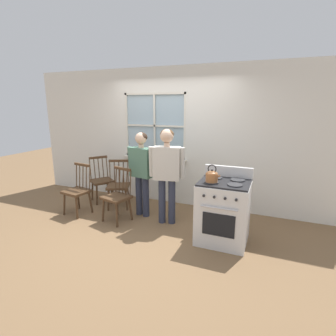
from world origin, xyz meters
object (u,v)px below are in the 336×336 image
at_px(chair_near_wall, 118,186).
at_px(kettle, 212,176).
at_px(chair_by_window, 78,191).
at_px(stove, 223,211).
at_px(potted_plant, 163,154).
at_px(chair_center_cluster, 117,197).
at_px(person_teen_center, 167,167).
at_px(person_elderly_left, 142,166).
at_px(chair_near_stove, 102,181).

bearing_deg(chair_near_wall, kettle, -43.20).
distance_m(chair_by_window, kettle, 2.59).
xyz_separation_m(stove, kettle, (-0.16, -0.13, 0.55)).
bearing_deg(potted_plant, kettle, -44.43).
bearing_deg(chair_near_wall, stove, -38.66).
bearing_deg(potted_plant, stove, -38.04).
relative_size(chair_center_cluster, person_teen_center, 0.58).
bearing_deg(person_elderly_left, chair_near_wall, 175.24).
xyz_separation_m(person_elderly_left, stove, (1.54, -0.38, -0.45)).
height_order(stove, potted_plant, potted_plant).
bearing_deg(chair_by_window, chair_near_stove, 99.43).
height_order(chair_by_window, chair_near_stove, same).
xyz_separation_m(chair_near_stove, stove, (2.68, -0.73, 0.04)).
xyz_separation_m(chair_near_wall, kettle, (2.00, -0.69, 0.59)).
height_order(chair_center_cluster, stove, stove).
xyz_separation_m(chair_near_wall, chair_near_stove, (-0.52, 0.17, 0.00)).
relative_size(chair_near_wall, stove, 0.86).
height_order(chair_near_wall, potted_plant, potted_plant).
bearing_deg(chair_near_stove, kettle, -72.67).
height_order(chair_near_wall, chair_center_cluster, same).
distance_m(chair_center_cluster, chair_near_stove, 1.12).
xyz_separation_m(chair_near_stove, potted_plant, (1.22, 0.41, 0.58)).
relative_size(person_elderly_left, person_teen_center, 0.95).
height_order(chair_by_window, chair_near_wall, same).
relative_size(person_teen_center, stove, 1.49).
distance_m(kettle, potted_plant, 1.82).
bearing_deg(chair_by_window, chair_near_wall, 56.54).
bearing_deg(person_elderly_left, chair_near_stove, 174.29).
relative_size(chair_center_cluster, chair_near_stove, 1.00).
bearing_deg(stove, chair_near_wall, 165.45).
relative_size(chair_near_wall, person_elderly_left, 0.61).
distance_m(chair_center_cluster, kettle, 1.78).
relative_size(chair_by_window, chair_near_stove, 1.00).
relative_size(chair_center_cluster, kettle, 3.77).
height_order(chair_by_window, potted_plant, potted_plant).
bearing_deg(stove, chair_by_window, -179.96).
bearing_deg(chair_center_cluster, person_elderly_left, 65.83).
relative_size(chair_center_cluster, stove, 0.86).
bearing_deg(kettle, potted_plant, 135.57).
distance_m(chair_near_wall, stove, 2.23).
bearing_deg(chair_near_stove, potted_plant, -35.22).
bearing_deg(kettle, person_elderly_left, 159.57).
relative_size(chair_near_stove, person_teen_center, 0.58).
bearing_deg(chair_center_cluster, chair_near_wall, 135.40).
bearing_deg(chair_near_stove, stove, -69.03).
distance_m(chair_center_cluster, stove, 1.83).
xyz_separation_m(chair_center_cluster, kettle, (1.67, -0.14, 0.59)).
bearing_deg(chair_center_cluster, chair_near_stove, 154.10).
relative_size(chair_near_wall, kettle, 3.77).
bearing_deg(chair_near_stove, chair_near_wall, -71.90).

